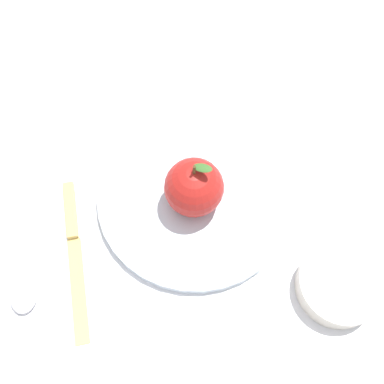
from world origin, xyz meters
The scene contains 6 objects.
ground_plane centered at (0.00, 0.00, 0.00)m, with size 2.40×2.40×0.00m, color silver.
dinner_plate centered at (0.02, 0.02, 0.01)m, with size 0.27×0.27×0.01m.
apple centered at (0.02, 0.01, 0.05)m, with size 0.08×0.08×0.09m.
side_bowl centered at (0.19, -0.12, 0.02)m, with size 0.10×0.10×0.03m.
knife centered at (-0.14, -0.03, 0.00)m, with size 0.04×0.22×0.01m.
spoon centered at (-0.20, -0.08, 0.01)m, with size 0.04×0.18×0.01m.
Camera 1 is at (0.00, -0.24, 0.56)m, focal length 41.57 mm.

